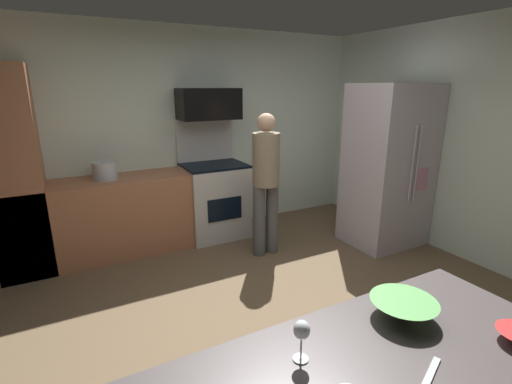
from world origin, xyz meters
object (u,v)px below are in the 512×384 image
at_px(oven_range, 214,197).
at_px(person_cook, 266,178).
at_px(refrigerator, 388,167).
at_px(stock_pot, 105,171).
at_px(microwave, 209,104).
at_px(mixing_bowl_small, 403,309).
at_px(wine_glass_mid, 302,332).

relative_size(oven_range, person_cook, 0.92).
distance_m(refrigerator, stock_pot, 3.27).
relative_size(microwave, stock_pot, 2.82).
distance_m(refrigerator, mixing_bowl_small, 3.03).
bearing_deg(refrigerator, stock_pot, 158.63).
relative_size(wine_glass_mid, stock_pot, 0.64).
bearing_deg(mixing_bowl_small, refrigerator, 44.04).
relative_size(person_cook, wine_glass_mid, 9.62).
bearing_deg(oven_range, person_cook, -68.99).
bearing_deg(wine_glass_mid, stock_pot, 95.58).
distance_m(mixing_bowl_small, wine_glass_mid, 0.56).
bearing_deg(microwave, stock_pot, -176.40).
relative_size(oven_range, microwave, 2.02).
distance_m(microwave, wine_glass_mid, 3.57).
distance_m(person_cook, mixing_bowl_small, 2.59).
bearing_deg(oven_range, stock_pot, 179.72).
relative_size(refrigerator, stock_pot, 7.34).
bearing_deg(stock_pot, microwave, 3.60).
height_order(microwave, refrigerator, refrigerator).
height_order(oven_range, mixing_bowl_small, oven_range).
xyz_separation_m(oven_range, person_cook, (0.31, -0.80, 0.39)).
bearing_deg(refrigerator, wine_glass_mid, -142.27).
height_order(microwave, person_cook, microwave).
relative_size(microwave, refrigerator, 0.38).
bearing_deg(wine_glass_mid, refrigerator, 37.73).
xyz_separation_m(microwave, refrigerator, (1.78, -1.27, -0.72)).
xyz_separation_m(mixing_bowl_small, wine_glass_mid, (-0.55, -0.00, 0.08)).
height_order(refrigerator, stock_pot, refrigerator).
xyz_separation_m(microwave, mixing_bowl_small, (-0.40, -3.38, -0.74)).
xyz_separation_m(person_cook, stock_pot, (-1.58, 0.81, 0.09)).
distance_m(oven_range, person_cook, 0.94).
relative_size(mixing_bowl_small, wine_glass_mid, 1.74).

